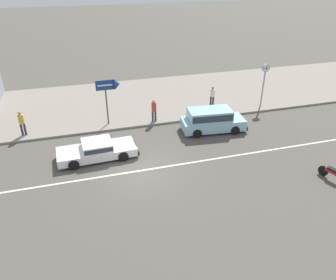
{
  "coord_description": "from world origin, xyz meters",
  "views": [
    {
      "loc": [
        -2.75,
        -14.95,
        10.22
      ],
      "look_at": [
        2.03,
        1.58,
        0.8
      ],
      "focal_mm": 35.0,
      "sensor_mm": 36.0,
      "label": 1
    }
  ],
  "objects_px": {
    "arrow_signboard": "(114,86)",
    "pedestrian_by_shop": "(21,121)",
    "pedestrian_mid_kerb": "(154,109)",
    "sedan_white_3": "(97,150)",
    "motorcycle_0": "(335,174)",
    "minivan_pale_blue_1": "(211,119)",
    "street_clock": "(265,75)",
    "pedestrian_near_clock": "(212,95)"
  },
  "relations": [
    {
      "from": "pedestrian_near_clock",
      "to": "pedestrian_by_shop",
      "type": "bearing_deg",
      "value": -174.96
    },
    {
      "from": "sedan_white_3",
      "to": "pedestrian_mid_kerb",
      "type": "relative_size",
      "value": 2.85
    },
    {
      "from": "motorcycle_0",
      "to": "pedestrian_near_clock",
      "type": "height_order",
      "value": "pedestrian_near_clock"
    },
    {
      "from": "pedestrian_near_clock",
      "to": "pedestrian_mid_kerb",
      "type": "height_order",
      "value": "pedestrian_mid_kerb"
    },
    {
      "from": "pedestrian_near_clock",
      "to": "motorcycle_0",
      "type": "bearing_deg",
      "value": -78.02
    },
    {
      "from": "motorcycle_0",
      "to": "pedestrian_near_clock",
      "type": "distance_m",
      "value": 11.29
    },
    {
      "from": "sedan_white_3",
      "to": "pedestrian_by_shop",
      "type": "bearing_deg",
      "value": 138.14
    },
    {
      "from": "street_clock",
      "to": "pedestrian_near_clock",
      "type": "bearing_deg",
      "value": 164.44
    },
    {
      "from": "sedan_white_3",
      "to": "pedestrian_mid_kerb",
      "type": "bearing_deg",
      "value": 39.83
    },
    {
      "from": "minivan_pale_blue_1",
      "to": "pedestrian_near_clock",
      "type": "xyz_separation_m",
      "value": [
        1.63,
        3.75,
        0.22
      ]
    },
    {
      "from": "arrow_signboard",
      "to": "pedestrian_near_clock",
      "type": "xyz_separation_m",
      "value": [
        7.68,
        1.03,
        -1.78
      ]
    },
    {
      "from": "street_clock",
      "to": "pedestrian_by_shop",
      "type": "relative_size",
      "value": 1.97
    },
    {
      "from": "motorcycle_0",
      "to": "pedestrian_by_shop",
      "type": "relative_size",
      "value": 1.06
    },
    {
      "from": "street_clock",
      "to": "arrow_signboard",
      "type": "bearing_deg",
      "value": 179.93
    },
    {
      "from": "arrow_signboard",
      "to": "pedestrian_by_shop",
      "type": "distance_m",
      "value": 6.36
    },
    {
      "from": "motorcycle_0",
      "to": "sedan_white_3",
      "type": "bearing_deg",
      "value": 153.46
    },
    {
      "from": "street_clock",
      "to": "pedestrian_near_clock",
      "type": "relative_size",
      "value": 2.12
    },
    {
      "from": "arrow_signboard",
      "to": "pedestrian_near_clock",
      "type": "distance_m",
      "value": 7.95
    },
    {
      "from": "sedan_white_3",
      "to": "motorcycle_0",
      "type": "height_order",
      "value": "sedan_white_3"
    },
    {
      "from": "pedestrian_by_shop",
      "to": "motorcycle_0",
      "type": "bearing_deg",
      "value": -31.27
    },
    {
      "from": "pedestrian_by_shop",
      "to": "pedestrian_mid_kerb",
      "type": "bearing_deg",
      "value": -2.17
    },
    {
      "from": "arrow_signboard",
      "to": "pedestrian_by_shop",
      "type": "xyz_separation_m",
      "value": [
        -6.12,
        -0.19,
        -1.7
      ]
    },
    {
      "from": "minivan_pale_blue_1",
      "to": "arrow_signboard",
      "type": "bearing_deg",
      "value": 155.81
    },
    {
      "from": "sedan_white_3",
      "to": "pedestrian_mid_kerb",
      "type": "xyz_separation_m",
      "value": [
        4.33,
        3.61,
        0.57
      ]
    },
    {
      "from": "minivan_pale_blue_1",
      "to": "motorcycle_0",
      "type": "bearing_deg",
      "value": -61.39
    },
    {
      "from": "pedestrian_mid_kerb",
      "to": "pedestrian_by_shop",
      "type": "relative_size",
      "value": 0.97
    },
    {
      "from": "minivan_pale_blue_1",
      "to": "pedestrian_by_shop",
      "type": "bearing_deg",
      "value": 168.27
    },
    {
      "from": "street_clock",
      "to": "pedestrian_by_shop",
      "type": "bearing_deg",
      "value": -179.42
    },
    {
      "from": "arrow_signboard",
      "to": "pedestrian_near_clock",
      "type": "height_order",
      "value": "arrow_signboard"
    },
    {
      "from": "pedestrian_mid_kerb",
      "to": "pedestrian_by_shop",
      "type": "bearing_deg",
      "value": 177.83
    },
    {
      "from": "pedestrian_mid_kerb",
      "to": "pedestrian_by_shop",
      "type": "height_order",
      "value": "pedestrian_by_shop"
    },
    {
      "from": "minivan_pale_blue_1",
      "to": "arrow_signboard",
      "type": "relative_size",
      "value": 1.39
    },
    {
      "from": "pedestrian_by_shop",
      "to": "pedestrian_near_clock",
      "type": "bearing_deg",
      "value": 5.04
    },
    {
      "from": "minivan_pale_blue_1",
      "to": "pedestrian_by_shop",
      "type": "distance_m",
      "value": 12.44
    },
    {
      "from": "arrow_signboard",
      "to": "pedestrian_mid_kerb",
      "type": "relative_size",
      "value": 1.96
    },
    {
      "from": "motorcycle_0",
      "to": "street_clock",
      "type": "bearing_deg",
      "value": 82.03
    },
    {
      "from": "sedan_white_3",
      "to": "pedestrian_mid_kerb",
      "type": "height_order",
      "value": "pedestrian_mid_kerb"
    },
    {
      "from": "sedan_white_3",
      "to": "motorcycle_0",
      "type": "distance_m",
      "value": 13.13
    },
    {
      "from": "minivan_pale_blue_1",
      "to": "pedestrian_by_shop",
      "type": "relative_size",
      "value": 2.64
    },
    {
      "from": "pedestrian_by_shop",
      "to": "sedan_white_3",
      "type": "bearing_deg",
      "value": -41.86
    },
    {
      "from": "motorcycle_0",
      "to": "street_clock",
      "type": "relative_size",
      "value": 0.54
    },
    {
      "from": "motorcycle_0",
      "to": "street_clock",
      "type": "distance_m",
      "value": 10.31
    }
  ]
}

